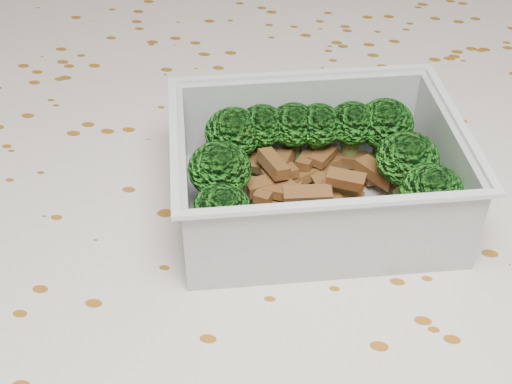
# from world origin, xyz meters

# --- Properties ---
(dining_table) EXTENTS (1.40, 0.90, 0.75)m
(dining_table) POSITION_xyz_m (0.00, 0.00, 0.67)
(dining_table) COLOR brown
(dining_table) RESTS_ON ground
(tablecloth) EXTENTS (1.46, 0.96, 0.19)m
(tablecloth) POSITION_xyz_m (0.00, 0.00, 0.72)
(tablecloth) COLOR beige
(tablecloth) RESTS_ON dining_table
(lunch_container) EXTENTS (0.20, 0.17, 0.06)m
(lunch_container) POSITION_xyz_m (0.03, 0.02, 0.78)
(lunch_container) COLOR silver
(lunch_container) RESTS_ON tablecloth
(broccoli_florets) EXTENTS (0.16, 0.14, 0.05)m
(broccoli_florets) POSITION_xyz_m (0.03, 0.03, 0.79)
(broccoli_florets) COLOR #608C3F
(broccoli_florets) RESTS_ON lunch_container
(meat_pile) EXTENTS (0.10, 0.08, 0.03)m
(meat_pile) POSITION_xyz_m (0.03, 0.03, 0.77)
(meat_pile) COLOR brown
(meat_pile) RESTS_ON lunch_container
(sausage) EXTENTS (0.14, 0.06, 0.02)m
(sausage) POSITION_xyz_m (0.05, -0.02, 0.77)
(sausage) COLOR #BB3A0F
(sausage) RESTS_ON lunch_container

